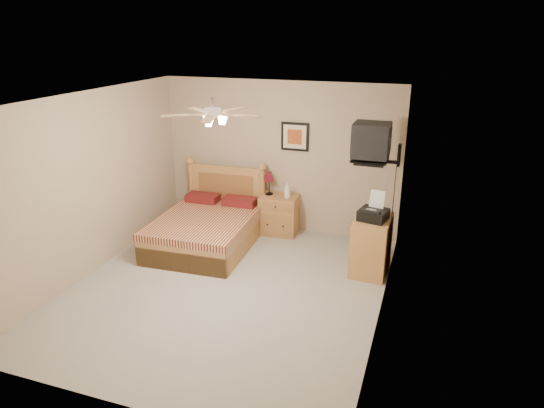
{
  "coord_description": "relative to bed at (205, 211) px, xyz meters",
  "views": [
    {
      "loc": [
        2.41,
        -5.17,
        3.28
      ],
      "look_at": [
        0.33,
        0.9,
        0.93
      ],
      "focal_mm": 32.0,
      "sensor_mm": 36.0,
      "label": 1
    }
  ],
  "objects": [
    {
      "name": "wall_left",
      "position": [
        -1.16,
        -1.12,
        0.66
      ],
      "size": [
        0.04,
        4.5,
        2.5
      ],
      "primitive_type": "cube",
      "color": "tan",
      "rests_on": "ground"
    },
    {
      "name": "ceiling_fan",
      "position": [
        0.84,
        -1.32,
        1.77
      ],
      "size": [
        1.14,
        1.14,
        0.28
      ],
      "primitive_type": null,
      "color": "white",
      "rests_on": "ceiling"
    },
    {
      "name": "fax_machine",
      "position": [
        2.58,
        -0.06,
        0.41
      ],
      "size": [
        0.43,
        0.45,
        0.38
      ],
      "primitive_type": null,
      "rotation": [
        0.0,
        0.0,
        -0.21
      ],
      "color": "black",
      "rests_on": "dresser"
    },
    {
      "name": "wall_front",
      "position": [
        0.84,
        -3.37,
        0.66
      ],
      "size": [
        4.0,
        0.04,
        2.5
      ],
      "primitive_type": "cube",
      "color": "tan",
      "rests_on": "ground"
    },
    {
      "name": "bed",
      "position": [
        0.0,
        0.0,
        0.0
      ],
      "size": [
        1.48,
        1.9,
        1.19
      ],
      "primitive_type": null,
      "rotation": [
        0.0,
        0.0,
        0.04
      ],
      "color": "#AB6738",
      "rests_on": "ground"
    },
    {
      "name": "lotion_bottle",
      "position": [
        1.08,
        0.85,
        0.2
      ],
      "size": [
        0.13,
        0.14,
        0.26
      ],
      "primitive_type": "imported",
      "rotation": [
        0.0,
        0.0,
        0.43
      ],
      "color": "white",
      "rests_on": "nightstand"
    },
    {
      "name": "nightstand",
      "position": [
        0.93,
        0.88,
        -0.27
      ],
      "size": [
        0.63,
        0.49,
        0.66
      ],
      "primitive_type": "cube",
      "rotation": [
        0.0,
        0.0,
        0.05
      ],
      "color": "#B27139",
      "rests_on": "ground"
    },
    {
      "name": "wall_right",
      "position": [
        2.84,
        -1.12,
        0.66
      ],
      "size": [
        0.04,
        4.5,
        2.5
      ],
      "primitive_type": "cube",
      "color": "tan",
      "rests_on": "ground"
    },
    {
      "name": "floor",
      "position": [
        0.84,
        -1.12,
        -0.59
      ],
      "size": [
        4.5,
        4.5,
        0.0
      ],
      "primitive_type": "plane",
      "color": "#9E988F",
      "rests_on": "ground"
    },
    {
      "name": "framed_picture",
      "position": [
        1.11,
        1.11,
        1.03
      ],
      "size": [
        0.46,
        0.04,
        0.46
      ],
      "primitive_type": "cube",
      "color": "black",
      "rests_on": "wall_back"
    },
    {
      "name": "ceiling",
      "position": [
        0.84,
        -1.12,
        1.91
      ],
      "size": [
        4.0,
        4.5,
        0.04
      ],
      "primitive_type": "cube",
      "color": "white",
      "rests_on": "ground"
    },
    {
      "name": "magazine_lower",
      "position": [
        2.54,
        0.24,
        0.23
      ],
      "size": [
        0.25,
        0.3,
        0.02
      ],
      "primitive_type": "imported",
      "rotation": [
        0.0,
        0.0,
        0.26
      ],
      "color": "#BFB499",
      "rests_on": "dresser"
    },
    {
      "name": "dresser",
      "position": [
        2.57,
        -0.0,
        -0.19
      ],
      "size": [
        0.51,
        0.71,
        0.81
      ],
      "primitive_type": "cube",
      "rotation": [
        0.0,
        0.0,
        -0.04
      ],
      "color": "#C58847",
      "rests_on": "ground"
    },
    {
      "name": "table_lamp",
      "position": [
        0.74,
        0.91,
        0.26
      ],
      "size": [
        0.27,
        0.27,
        0.38
      ],
      "primitive_type": null,
      "rotation": [
        0.0,
        0.0,
        -0.42
      ],
      "color": "#530B15",
      "rests_on": "nightstand"
    },
    {
      "name": "wall_back",
      "position": [
        0.84,
        1.13,
        0.66
      ],
      "size": [
        4.0,
        0.04,
        2.5
      ],
      "primitive_type": "cube",
      "color": "tan",
      "rests_on": "ground"
    },
    {
      "name": "wall_tv",
      "position": [
        2.59,
        0.22,
        1.22
      ],
      "size": [
        0.56,
        0.46,
        0.58
      ],
      "primitive_type": null,
      "color": "black",
      "rests_on": "wall_right"
    },
    {
      "name": "magazine_upper",
      "position": [
        2.55,
        0.24,
        0.26
      ],
      "size": [
        0.32,
        0.35,
        0.02
      ],
      "primitive_type": "imported",
      "rotation": [
        0.0,
        0.0,
        0.52
      ],
      "color": "tan",
      "rests_on": "magazine_lower"
    }
  ]
}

